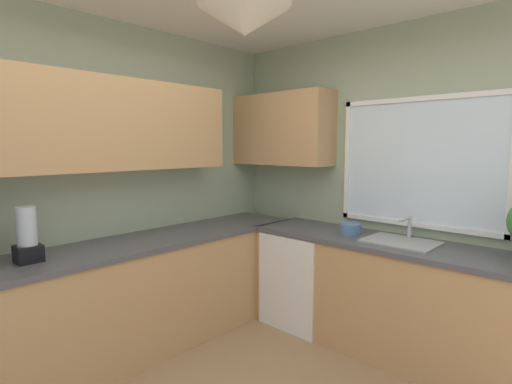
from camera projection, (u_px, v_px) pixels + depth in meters
room_shell at (215, 115)px, 2.75m from camera, size 3.55×3.87×2.70m
counter_run_left at (114, 303)px, 2.98m from camera, size 0.65×3.48×0.90m
counter_run_back at (408, 301)px, 3.02m from camera, size 2.64×0.65×0.90m
dishwasher at (304, 277)px, 3.65m from camera, size 0.60×0.60×0.85m
sink_assembly at (401, 241)px, 3.02m from camera, size 0.53×0.40×0.19m
bowl at (350, 229)px, 3.31m from camera, size 0.18×0.18×0.09m
blender_appliance at (27, 237)px, 2.50m from camera, size 0.15×0.15×0.36m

